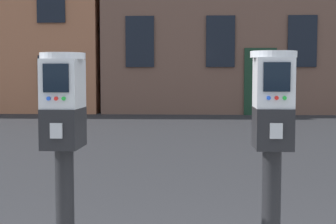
% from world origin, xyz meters
% --- Properties ---
extents(parking_meter_near_kerb, '(0.22, 0.25, 1.28)m').
position_xyz_m(parking_meter_near_kerb, '(-0.76, -0.11, 1.02)').
color(parking_meter_near_kerb, black).
rests_on(parking_meter_near_kerb, sidewalk_slab).
extents(parking_meter_twin_adjacent, '(0.22, 0.25, 1.28)m').
position_xyz_m(parking_meter_twin_adjacent, '(0.24, -0.11, 1.02)').
color(parking_meter_twin_adjacent, black).
rests_on(parking_meter_twin_adjacent, sidewalk_slab).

